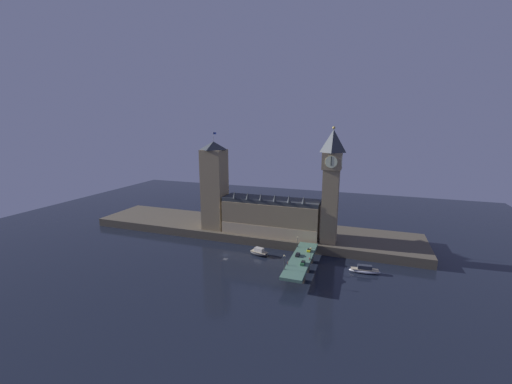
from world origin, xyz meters
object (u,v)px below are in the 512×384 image
Objects in this scene: boat_upstream at (259,253)px; street_lamp_near at (284,260)px; car_southbound_lead at (303,263)px; car_northbound_lead at (298,255)px; street_lamp_far at (298,240)px; car_southbound_trail at (309,250)px; clock_tower at (331,183)px; pedestrian_near_rail at (288,263)px; pedestrian_mid_walk at (309,259)px; street_lamp_mid at (311,252)px; boat_downstream at (365,270)px; victoria_tower at (215,185)px.

street_lamp_near is at bearing -50.69° from boat_upstream.
car_southbound_lead reaches higher than boat_upstream.
street_lamp_far is at bearing 102.36° from car_northbound_lead.
car_northbound_lead is 9.11m from car_southbound_trail.
clock_tower is 15.39× the size of car_northbound_lead.
pedestrian_mid_walk is at bearing 44.13° from pedestrian_near_rail.
clock_tower is 10.14× the size of street_lamp_mid.
car_northbound_lead is 10.12m from car_southbound_lead.
car_northbound_lead is at bearing -170.97° from boat_downstream.
street_lamp_far is (-9.75, 14.72, -0.29)m from street_lamp_mid.
street_lamp_near is (-7.11, -8.33, 3.78)m from car_southbound_lead.
victoria_tower is 80.49m from street_lamp_mid.
car_southbound_trail is (-7.72, -20.23, -33.27)m from clock_tower.
pedestrian_mid_walk is (8.95, 8.68, -0.12)m from pedestrian_near_rail.
car_northbound_lead is 25.98m from boat_upstream.
pedestrian_near_rail is at bearing -89.07° from street_lamp_far.
pedestrian_mid_walk is at bearing -79.25° from car_southbound_trail.
street_lamp_near is at bearing -130.49° from car_southbound_lead.
car_southbound_lead is at bearing -31.85° from boat_upstream.
boat_downstream is (35.63, -6.80, -8.88)m from street_lamp_far.
clock_tower is at bearing 78.29° from car_southbound_lead.
car_southbound_lead is at bearing 49.51° from street_lamp_near.
victoria_tower reaches higher than pedestrian_near_rail.
pedestrian_near_rail is at bearing -100.13° from car_northbound_lead.
boat_downstream is at bearing 19.07° from pedestrian_mid_walk.
car_southbound_trail is 11.47m from street_lamp_mid.
clock_tower is 36.00× the size of pedestrian_near_rail.
clock_tower is at bearing 69.11° from car_southbound_trail.
street_lamp_near is (-2.64, -17.40, 3.83)m from car_northbound_lead.
victoria_tower is at bearing 149.92° from boat_upstream.
street_lamp_mid is (2.64, -10.62, 3.45)m from car_southbound_trail.
boat_downstream is at bearing -10.80° from street_lamp_far.
boat_downstream is (26.28, 9.08, -5.93)m from pedestrian_mid_walk.
boat_upstream is at bearing 178.78° from car_southbound_trail.
clock_tower reaches higher than street_lamp_far.
car_southbound_lead is 17.01m from car_southbound_trail.
street_lamp_near reaches higher than car_southbound_trail.
car_southbound_trail is at bearing -29.96° from street_lamp_far.
pedestrian_near_rail is at bearing -109.53° from clock_tower.
street_lamp_far is at bearing 150.04° from car_southbound_trail.
street_lamp_mid is at bearing 46.48° from pedestrian_near_rail.
street_lamp_mid is 17.66m from street_lamp_far.
car_southbound_trail is at bearing 71.84° from pedestrian_near_rail.
pedestrian_near_rail is 6.04m from street_lamp_near.
pedestrian_mid_walk is 0.23× the size of street_lamp_near.
street_lamp_near reaches higher than car_northbound_lead.
street_lamp_near is 0.60× the size of boat_upstream.
clock_tower is at bearing 80.28° from pedestrian_mid_walk.
victoria_tower is 74.44m from car_northbound_lead.
pedestrian_near_rail reaches higher than boat_downstream.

